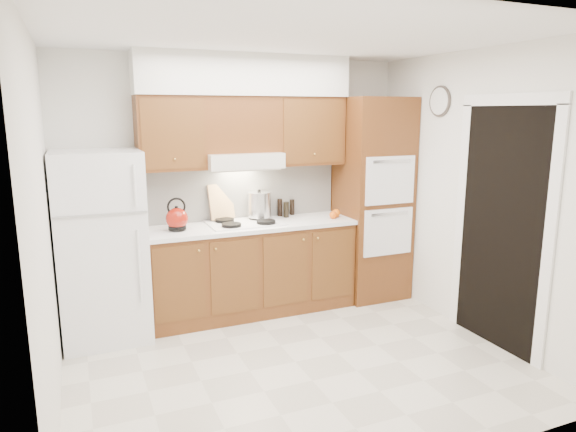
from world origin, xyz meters
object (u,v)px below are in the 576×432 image
(kettle, at_px, (177,219))
(stock_pot, at_px, (259,205))
(fridge, at_px, (102,247))
(oven_cabinet, at_px, (372,199))

(kettle, bearing_deg, stock_pot, 26.31)
(fridge, xyz_separation_m, kettle, (0.69, 0.03, 0.19))
(stock_pot, bearing_deg, kettle, -169.03)
(fridge, height_order, stock_pot, fridge)
(stock_pot, bearing_deg, oven_cabinet, -7.60)
(oven_cabinet, xyz_separation_m, stock_pot, (-1.27, 0.17, -0.00))
(kettle, xyz_separation_m, stock_pot, (0.89, 0.17, 0.04))
(kettle, distance_m, stock_pot, 0.91)
(oven_cabinet, xyz_separation_m, kettle, (-2.16, -0.00, -0.05))
(fridge, bearing_deg, oven_cabinet, 0.70)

